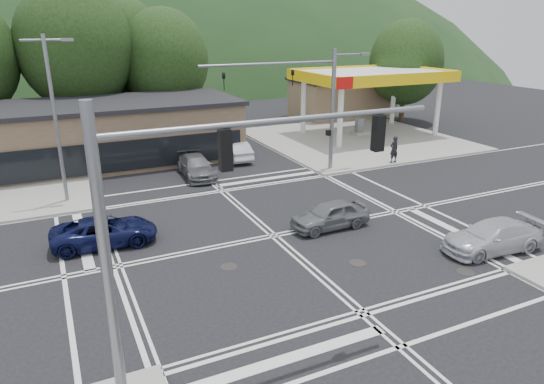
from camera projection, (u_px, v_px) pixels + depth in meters
name	position (u px, v px, depth m)	size (l,w,h in m)	color
ground	(274.00, 236.00, 22.87)	(120.00, 120.00, 0.00)	black
sidewalk_ne	(356.00, 139.00, 41.71)	(16.00, 16.00, 0.15)	gray
gas_station_canopy	(372.00, 78.00, 41.72)	(12.32, 8.34, 5.75)	silver
convenience_store	(342.00, 99.00, 51.66)	(10.00, 6.00, 3.80)	#846B4F
commercial_row	(64.00, 138.00, 33.49)	(24.00, 8.00, 4.00)	brown
hill_north	(86.00, 72.00, 99.69)	(252.00, 126.00, 140.00)	#1A3518
tree_n_b	(75.00, 46.00, 38.37)	(9.00, 9.00, 12.98)	#382619
tree_n_c	(164.00, 60.00, 41.63)	(7.60, 7.60, 10.87)	#382619
tree_n_e	(120.00, 51.00, 43.61)	(8.40, 8.40, 11.98)	#382619
tree_ne	(406.00, 63.00, 47.71)	(7.20, 7.20, 9.99)	#382619
streetlight_nw	(56.00, 113.00, 25.48)	(2.50, 0.25, 9.00)	slate
signal_mast_ne	(316.00, 96.00, 31.01)	(11.65, 0.30, 8.00)	slate
signal_mast_sw	(181.00, 216.00, 11.61)	(9.14, 0.28, 8.00)	slate
car_blue_west	(105.00, 231.00, 21.77)	(2.12, 4.60, 1.28)	#0C1037
car_grey_center	(330.00, 215.00, 23.57)	(1.60, 3.97, 1.35)	slate
car_silver_east	(492.00, 236.00, 21.19)	(1.88, 4.61, 1.34)	#B3B6BB
car_queue_a	(236.00, 150.00, 35.52)	(1.47, 4.22, 1.39)	silver
car_queue_b	(189.00, 134.00, 40.23)	(1.85, 4.59, 1.56)	#B9B9B5
car_northbound	(196.00, 166.00, 31.55)	(1.89, 4.65, 1.35)	#595B5D
pedestrian	(394.00, 149.00, 34.17)	(0.68, 0.45, 1.87)	black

